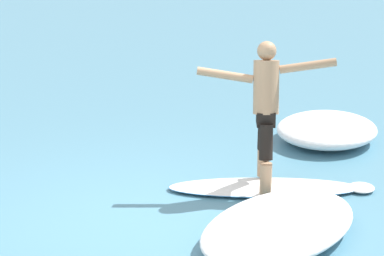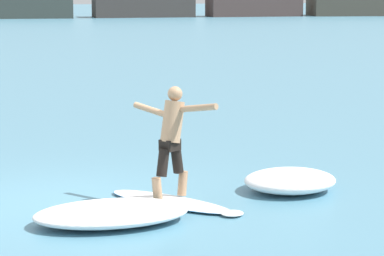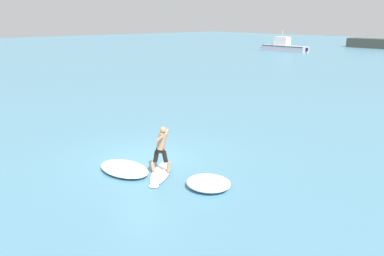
{
  "view_description": "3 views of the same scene",
  "coord_description": "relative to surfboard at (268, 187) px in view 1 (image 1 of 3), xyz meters",
  "views": [
    {
      "loc": [
        -6.07,
        -6.09,
        3.75
      ],
      "look_at": [
        1.14,
        0.44,
        0.63
      ],
      "focal_mm": 85.0,
      "sensor_mm": 36.0,
      "label": 1
    },
    {
      "loc": [
        -0.44,
        -12.77,
        3.17
      ],
      "look_at": [
        1.98,
        0.87,
        0.87
      ],
      "focal_mm": 85.0,
      "sensor_mm": 36.0,
      "label": 2
    },
    {
      "loc": [
        11.09,
        -7.35,
        5.12
      ],
      "look_at": [
        0.98,
        1.46,
        1.17
      ],
      "focal_mm": 35.0,
      "sensor_mm": 36.0,
      "label": 3
    }
  ],
  "objects": [
    {
      "name": "surfboard",
      "position": [
        0.0,
        0.0,
        0.0
      ],
      "size": [
        1.88,
        2.03,
        0.2
      ],
      "color": "white",
      "rests_on": "ground"
    },
    {
      "name": "surfer",
      "position": [
        0.01,
        0.06,
        0.96
      ],
      "size": [
        1.06,
        1.2,
        1.61
      ],
      "color": "tan",
      "rests_on": "surfboard"
    },
    {
      "name": "wave_foam_at_tail",
      "position": [
        -0.94,
        -0.86,
        0.1
      ],
      "size": [
        2.2,
        1.5,
        0.27
      ],
      "color": "white",
      "rests_on": "ground"
    },
    {
      "name": "ground_plane",
      "position": [
        -1.47,
        0.4,
        -0.03
      ],
      "size": [
        200.0,
        200.0,
        0.0
      ],
      "primitive_type": "plane",
      "color": "teal"
    },
    {
      "name": "wave_foam_at_nose",
      "position": [
        1.86,
        0.48,
        0.13
      ],
      "size": [
        1.76,
        1.68,
        0.32
      ],
      "color": "white",
      "rests_on": "ground"
    }
  ]
}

